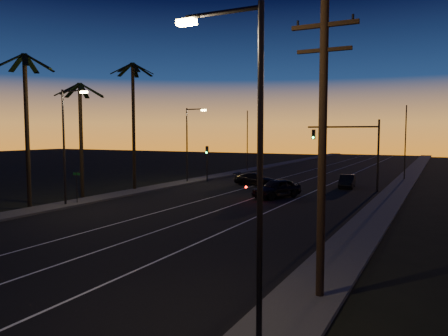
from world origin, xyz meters
The scene contains 21 objects.
road centered at (0.00, 30.00, 0.01)m, with size 20.00×170.00×0.01m, color black.
sidewalk_left centered at (-11.20, 30.00, 0.08)m, with size 2.40×170.00×0.16m, color #363633.
sidewalk_right centered at (11.20, 30.00, 0.08)m, with size 2.40×170.00×0.16m, color #363633.
lane_stripe_left centered at (-3.00, 30.00, 0.02)m, with size 0.12×160.00×0.01m, color silver.
lane_stripe_mid centered at (0.50, 30.00, 0.02)m, with size 0.12×160.00×0.01m, color silver.
lane_stripe_right centered at (4.00, 30.00, 0.02)m, with size 0.12×160.00×0.01m, color silver.
palm_near centered at (-12.60, 18.00, 7.07)m, with size 4.25×4.16×11.53m.
palm_mid centered at (-13.20, 24.00, 6.25)m, with size 4.25×4.16×10.03m.
palm_far centered at (-12.20, 30.00, 7.61)m, with size 4.25×4.16×12.53m.
streetlight_left_near centered at (-10.70, 20.00, 5.32)m, with size 2.55×0.26×9.00m.
streetlight_left_far centered at (-10.69, 38.00, 5.06)m, with size 2.55×0.26×8.50m.
streetlight_right_near centered at (10.70, 6.00, 5.32)m, with size 2.55×0.26×9.00m.
street_sign centered at (-10.80, 21.00, 1.66)m, with size 0.70×0.06×2.60m.
utility_pole centered at (11.60, 10.00, 5.32)m, with size 2.20×0.28×10.00m.
signal_mast centered at (7.14, 39.99, 4.78)m, with size 7.10×0.41×7.00m.
signal_post centered at (-9.50, 39.98, 2.89)m, with size 0.28×0.37×4.20m.
far_pole_left centered at (-11.00, 55.00, 4.50)m, with size 0.14×0.14×9.00m, color black.
far_pole_right centered at (11.00, 52.00, 4.50)m, with size 0.14×0.14×9.00m, color black.
lead_car centered at (2.19, 31.58, 0.84)m, with size 3.86×5.70×1.66m.
right_car centered at (6.30, 41.54, 0.68)m, with size 1.82×4.19×1.34m.
cross_car centered at (-3.07, 39.20, 0.68)m, with size 4.66×1.98×1.34m.
Camera 1 is at (15.24, -4.44, 5.69)m, focal length 35.00 mm.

